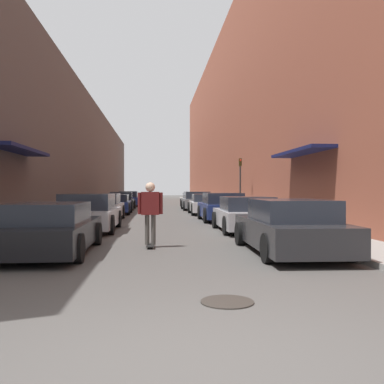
% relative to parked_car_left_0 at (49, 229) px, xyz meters
% --- Properties ---
extents(ground, '(153.07, 153.07, 0.00)m').
position_rel_parked_car_left_0_xyz_m(ground, '(2.77, 21.40, -0.57)').
color(ground, '#4C4947').
extents(curb_strip_left, '(1.80, 69.58, 0.12)m').
position_rel_parked_car_left_0_xyz_m(curb_strip_left, '(-1.93, 28.36, -0.51)').
color(curb_strip_left, gray).
rests_on(curb_strip_left, ground).
extents(curb_strip_right, '(1.80, 69.58, 0.12)m').
position_rel_parked_car_left_0_xyz_m(curb_strip_right, '(7.47, 28.36, -0.51)').
color(curb_strip_right, gray).
rests_on(curb_strip_right, ground).
extents(building_row_left, '(4.90, 69.58, 9.17)m').
position_rel_parked_car_left_0_xyz_m(building_row_left, '(-4.83, 28.35, 4.02)').
color(building_row_left, '#564C47').
rests_on(building_row_left, ground).
extents(building_row_right, '(4.90, 69.58, 15.91)m').
position_rel_parked_car_left_0_xyz_m(building_row_right, '(10.37, 28.36, 7.39)').
color(building_row_right, brown).
rests_on(building_row_right, ground).
extents(parked_car_left_0, '(1.99, 4.56, 1.17)m').
position_rel_parked_car_left_0_xyz_m(parked_car_left_0, '(0.00, 0.00, 0.00)').
color(parked_car_left_0, black).
rests_on(parked_car_left_0, ground).
extents(parked_car_left_1, '(2.02, 4.49, 1.32)m').
position_rel_parked_car_left_0_xyz_m(parked_car_left_1, '(0.09, 5.33, 0.06)').
color(parked_car_left_1, '#B7B7BC').
rests_on(parked_car_left_1, ground).
extents(parked_car_left_2, '(1.85, 4.10, 1.29)m').
position_rel_parked_car_left_0_xyz_m(parked_car_left_2, '(-0.05, 10.61, 0.06)').
color(parked_car_left_2, '#B7B7BC').
rests_on(parked_car_left_2, ground).
extents(parked_car_left_3, '(1.97, 4.22, 1.18)m').
position_rel_parked_car_left_0_xyz_m(parked_car_left_3, '(0.00, 15.88, 0.02)').
color(parked_car_left_3, navy).
rests_on(parked_car_left_3, ground).
extents(parked_car_left_4, '(1.86, 4.76, 1.29)m').
position_rel_parked_car_left_0_xyz_m(parked_car_left_4, '(-0.01, 21.52, 0.05)').
color(parked_car_left_4, black).
rests_on(parked_car_left_4, ground).
extents(parked_car_left_5, '(1.86, 4.12, 1.32)m').
position_rel_parked_car_left_0_xyz_m(parked_car_left_5, '(0.13, 27.42, 0.06)').
color(parked_car_left_5, navy).
rests_on(parked_car_left_5, ground).
extents(parked_car_right_0, '(1.91, 4.59, 1.25)m').
position_rel_parked_car_left_0_xyz_m(parked_car_right_0, '(5.55, -0.35, 0.03)').
color(parked_car_right_0, '#232326').
rests_on(parked_car_right_0, ground).
extents(parked_car_right_1, '(1.98, 4.15, 1.22)m').
position_rel_parked_car_left_0_xyz_m(parked_car_right_1, '(5.62, 4.75, 0.02)').
color(parked_car_right_1, '#B7B7BC').
rests_on(parked_car_right_1, ground).
extents(parked_car_right_2, '(2.00, 4.14, 1.32)m').
position_rel_parked_car_left_0_xyz_m(parked_car_right_2, '(5.55, 9.69, 0.07)').
color(parked_car_right_2, navy).
rests_on(parked_car_right_2, ground).
extents(parked_car_right_3, '(2.00, 4.26, 1.20)m').
position_rel_parked_car_left_0_xyz_m(parked_car_right_3, '(5.46, 15.12, 0.02)').
color(parked_car_right_3, silver).
rests_on(parked_car_right_3, ground).
extents(parked_car_right_4, '(2.08, 3.96, 1.32)m').
position_rel_parked_car_left_0_xyz_m(parked_car_right_4, '(5.40, 20.57, 0.07)').
color(parked_car_right_4, gray).
rests_on(parked_car_right_4, ground).
extents(parked_car_right_5, '(1.95, 3.94, 1.20)m').
position_rel_parked_car_left_0_xyz_m(parked_car_right_5, '(5.58, 25.84, 0.02)').
color(parked_car_right_5, gray).
rests_on(parked_car_right_5, ground).
extents(skateboarder, '(0.64, 0.78, 1.66)m').
position_rel_parked_car_left_0_xyz_m(skateboarder, '(2.31, 0.83, 0.45)').
color(skateboarder, black).
rests_on(skateboarder, ground).
extents(manhole_cover, '(0.70, 0.70, 0.02)m').
position_rel_parked_car_left_0_xyz_m(manhole_cover, '(3.38, -4.54, -0.56)').
color(manhole_cover, '#332D28').
rests_on(manhole_cover, ground).
extents(traffic_light, '(0.16, 0.22, 3.23)m').
position_rel_parked_car_left_0_xyz_m(traffic_light, '(7.57, 15.44, 1.57)').
color(traffic_light, '#2D2D2D').
rests_on(traffic_light, curb_strip_right).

